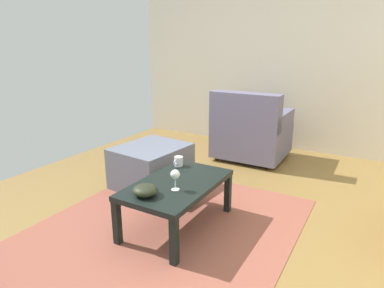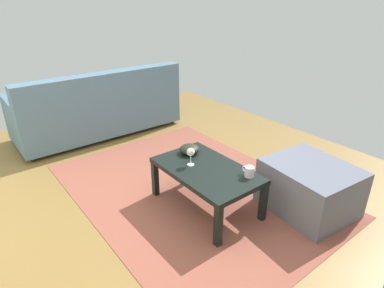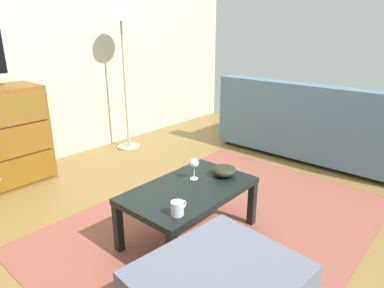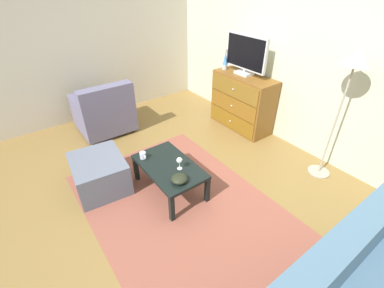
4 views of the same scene
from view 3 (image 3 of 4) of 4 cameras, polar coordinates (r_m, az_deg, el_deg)
The scene contains 9 objects.
ground_plane at distance 2.67m, azimuth -1.41°, elevation -13.67°, with size 5.91×4.55×0.05m, color olive.
wall_accent_rear at distance 3.92m, azimuth -25.14°, elevation 15.88°, with size 5.91×0.12×2.63m, color beige.
area_rug at distance 2.68m, azimuth 4.81°, elevation -12.88°, with size 2.60×1.90×0.01m, color brown.
coffee_table at distance 2.35m, azimuth -0.45°, elevation -8.36°, with size 0.91×0.55×0.38m.
wine_glass at distance 2.41m, azimuth 0.35°, elevation -3.36°, with size 0.07×0.07×0.16m.
mug at distance 2.00m, azimuth -2.43°, elevation -10.69°, with size 0.11×0.08×0.08m.
bowl_decorative at distance 2.50m, azimuth 5.40°, elevation -4.47°, with size 0.18×0.18×0.08m, color black.
couch_large at distance 4.09m, azimuth 19.42°, elevation 2.59°, with size 0.85×2.06×0.85m.
standing_lamp at distance 4.05m, azimuth -11.80°, elevation 18.73°, with size 0.32×0.32×1.66m.
Camera 3 is at (-1.65, -1.52, 1.42)m, focal length 31.80 mm.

